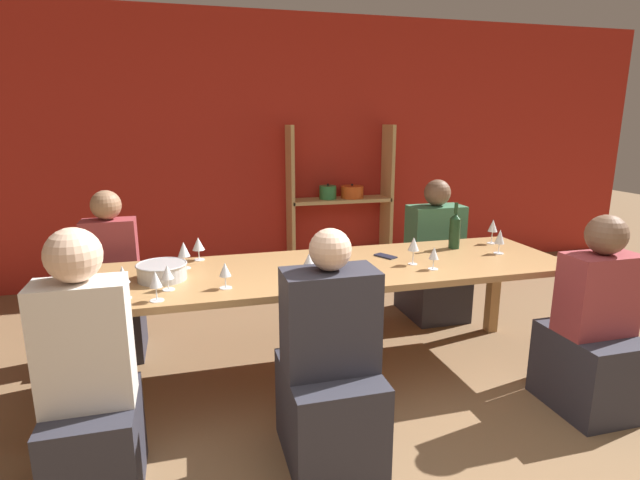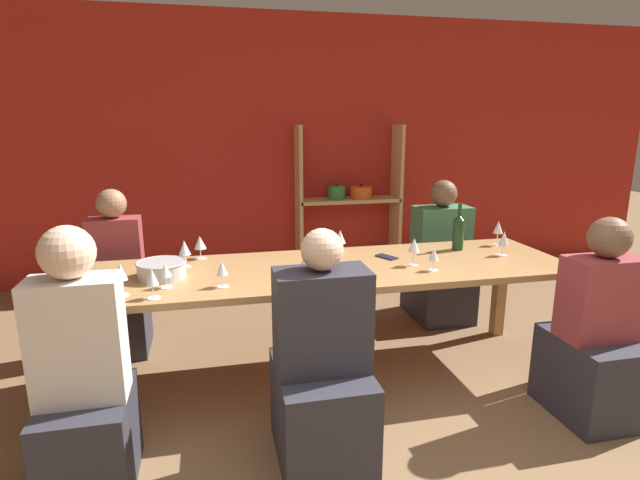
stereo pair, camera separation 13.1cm
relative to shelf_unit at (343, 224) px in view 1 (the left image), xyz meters
The scene contains 23 objects.
wall_back_red 1.08m from the shelf_unit, 164.16° to the left, with size 8.80×0.06×2.70m.
shelf_unit is the anchor object (origin of this frame).
dining_table 2.29m from the shelf_unit, 110.80° to the right, with size 3.14×0.89×0.76m.
mixing_bowl 2.79m from the shelf_unit, 129.78° to the right, with size 0.29×0.29×0.10m.
wine_bottle_green 1.97m from the shelf_unit, 83.83° to the right, with size 0.08×0.08×0.33m.
wine_glass_empty_a 2.60m from the shelf_unit, 112.13° to the right, with size 0.07×0.07×0.16m.
wine_glass_white_a 2.81m from the shelf_unit, 121.12° to the right, with size 0.07×0.07×0.15m.
wine_glass_red_a 3.13m from the shelf_unit, 129.05° to the right, with size 0.07×0.07×0.17m.
wine_glass_white_b 2.57m from the shelf_unit, 130.41° to the right, with size 0.07×0.07×0.17m.
wine_glass_red_b 2.93m from the shelf_unit, 126.73° to the right, with size 0.07×0.07×0.14m.
wine_glass_white_c 2.27m from the shelf_unit, 96.46° to the right, with size 0.07×0.07×0.18m.
wine_glass_red_c 2.21m from the shelf_unit, 78.58° to the right, with size 0.07×0.07×0.17m.
wine_glass_empty_b 2.39m from the shelf_unit, 94.31° to the right, with size 0.06×0.06×0.14m.
wine_glass_white_d 2.38m from the shelf_unit, 131.41° to the right, with size 0.08×0.08×0.15m.
wine_glass_red_d 3.09m from the shelf_unit, 125.75° to the right, with size 0.07×0.07×0.16m.
wine_glass_red_e 1.99m from the shelf_unit, 73.64° to the right, with size 0.07×0.07×0.18m.
wine_glass_white_e 1.94m from the shelf_unit, 108.86° to the right, with size 0.08×0.08×0.16m.
cell_phone 2.06m from the shelf_unit, 99.90° to the right, with size 0.13×0.17×0.01m.
person_near_a 2.94m from the shelf_unit, 78.64° to the right, with size 0.41×0.51×1.16m.
person_far_a 2.58m from the shelf_unit, 146.40° to the right, with size 0.35×0.44×1.19m.
person_near_b 3.08m from the shelf_unit, 108.97° to the right, with size 0.44×0.56×1.18m.
person_far_b 1.39m from the shelf_unit, 73.95° to the right, with size 0.45×0.57×1.18m.
person_near_c 3.55m from the shelf_unit, 125.88° to the right, with size 0.38×0.47×1.23m.
Camera 1 is at (-0.91, -1.39, 1.66)m, focal length 28.00 mm.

